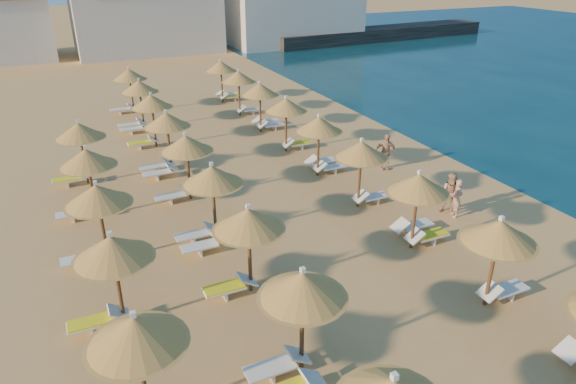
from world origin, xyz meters
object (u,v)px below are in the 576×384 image
jetty (381,34)px  parasol_row_east (361,151)px  beachgoer_b (452,194)px  beachgoer_c (386,152)px  parasol_row_west (212,176)px  beachgoer_a (457,198)px

jetty → parasol_row_east: parasol_row_east is taller
parasol_row_east → beachgoer_b: size_ratio=21.86×
beachgoer_b → beachgoer_c: bearing=134.3°
jetty → parasol_row_west: parasol_row_west is taller
beachgoer_c → parasol_row_west: bearing=-136.5°
parasol_row_east → beachgoer_c: 4.92m
beachgoer_c → beachgoer_a: beachgoer_c is taller
parasol_row_west → beachgoer_a: size_ratio=24.06×
beachgoer_c → parasol_row_east: bearing=-112.2°
parasol_row_west → beachgoer_a: bearing=-14.4°
jetty → parasol_row_east: (-27.43, -38.96, 1.81)m
jetty → beachgoer_a: beachgoer_a is taller
jetty → beachgoer_c: 43.15m
parasol_row_west → beachgoer_a: (9.57, -2.46, -1.73)m
jetty → parasol_row_west: 51.63m
beachgoer_c → beachgoer_b: beachgoer_c is taller
parasol_row_west → beachgoer_b: 9.92m
parasol_row_west → beachgoer_c: size_ratio=21.38×
parasol_row_west → beachgoer_c: bearing=17.4°
parasol_row_east → beachgoer_a: size_ratio=24.06×
parasol_row_east → beachgoer_c: parasol_row_east is taller
parasol_row_west → beachgoer_b: parasol_row_west is taller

